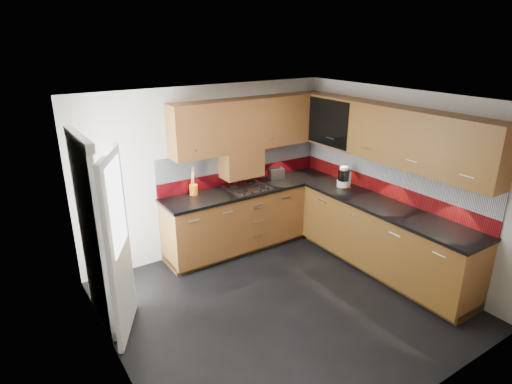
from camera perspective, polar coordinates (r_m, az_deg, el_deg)
room at (r=4.61m, az=3.88°, el=0.80°), size 4.00×3.80×2.64m
base_cabinets at (r=6.15m, az=7.58°, el=-4.84°), size 2.70×3.20×0.95m
countertop at (r=5.95m, az=7.78°, el=-0.71°), size 2.72×3.22×0.04m
backsplash at (r=6.15m, az=8.12°, el=2.85°), size 2.70×3.20×0.54m
upper_cabinets at (r=5.85m, az=9.03°, el=8.29°), size 2.50×3.20×0.72m
extractor_hood at (r=6.20m, az=-1.96°, el=3.88°), size 0.60×0.33×0.40m
glass_cabinet at (r=6.38m, az=10.56°, el=9.42°), size 0.32×0.80×0.66m
back_door at (r=4.73m, az=-19.73°, el=-6.02°), size 0.42×1.19×2.04m
gas_hob at (r=6.17m, az=-1.12°, el=0.62°), size 0.58×0.51×0.05m
utensil_pot at (r=5.97m, az=-8.33°, el=0.51°), size 0.11×0.11×0.41m
toaster at (r=6.57m, az=2.69°, el=2.47°), size 0.26×0.18×0.17m
food_processor at (r=6.33m, az=11.58°, el=1.88°), size 0.18×0.18×0.30m
paper_towel at (r=6.36m, az=12.06°, el=1.67°), size 0.13×0.13×0.22m
orange_cloth at (r=6.35m, az=11.62°, el=0.70°), size 0.16×0.14×0.02m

